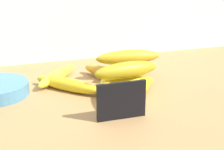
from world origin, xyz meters
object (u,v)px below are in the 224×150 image
banana_6 (68,85)px  banana_7 (128,57)px  banana_8 (126,70)px  banana_0 (110,74)px  banana_1 (139,89)px  banana_2 (58,75)px  banana_3 (125,71)px  banana_4 (107,91)px  banana_5 (124,84)px  chalkboard_sign (121,102)px

banana_6 → banana_7: bearing=11.7°
banana_8 → banana_0: bearing=99.8°
banana_1 → banana_2: banana_1 is taller
banana_7 → banana_3: bearing=122.5°
banana_4 → banana_5: same height
banana_5 → chalkboard_sign: bearing=-112.4°
chalkboard_sign → banana_1: (8.74, 10.77, -2.11)cm
banana_2 → banana_5: size_ratio=1.15×
chalkboard_sign → banana_2: 29.94cm
chalkboard_sign → banana_5: size_ratio=0.65×
banana_6 → banana_7: 19.32cm
banana_1 → banana_5: same height
chalkboard_sign → banana_7: (10.65, 23.87, 2.62)cm
banana_0 → banana_7: 7.11cm
banana_1 → banana_6: bearing=150.5°
banana_0 → banana_3: 4.88cm
banana_5 → banana_8: banana_8 is taller
banana_1 → banana_8: bearing=114.2°
chalkboard_sign → banana_7: bearing=65.9°
banana_0 → banana_2: banana_0 is taller
chalkboard_sign → banana_1: bearing=50.9°
banana_0 → banana_1: banana_0 is taller
chalkboard_sign → banana_2: (-8.83, 28.52, -2.21)cm
banana_0 → banana_7: (5.40, -0.12, 4.62)cm
chalkboard_sign → banana_4: (0.49, 11.97, -2.05)cm
banana_7 → banana_8: bearing=-113.8°
banana_2 → banana_3: banana_3 is taller
banana_3 → banana_6: banana_3 is taller
banana_0 → banana_4: banana_0 is taller
chalkboard_sign → banana_4: 12.16cm
chalkboard_sign → banana_8: bearing=65.8°
banana_0 → banana_5: size_ratio=1.21×
banana_4 → banana_5: bearing=32.2°
banana_4 → banana_8: bearing=26.5°
banana_7 → banana_4: bearing=-130.5°
banana_3 → banana_2: bearing=168.8°
chalkboard_sign → banana_8: size_ratio=0.61×
banana_6 → banana_7: (18.33, 3.79, 4.78)cm
chalkboard_sign → banana_8: 16.67cm
banana_4 → banana_8: 8.05cm
banana_0 → banana_7: bearing=-1.2°
banana_2 → banana_4: 18.99cm
banana_2 → banana_5: 19.94cm
banana_1 → banana_4: bearing=171.7°
banana_3 → banana_6: size_ratio=0.82×
chalkboard_sign → banana_1: 14.03cm
banana_4 → banana_6: banana_4 is taller
banana_0 → banana_8: bearing=-80.2°
banana_0 → banana_8: size_ratio=1.14×
banana_0 → banana_5: banana_0 is taller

